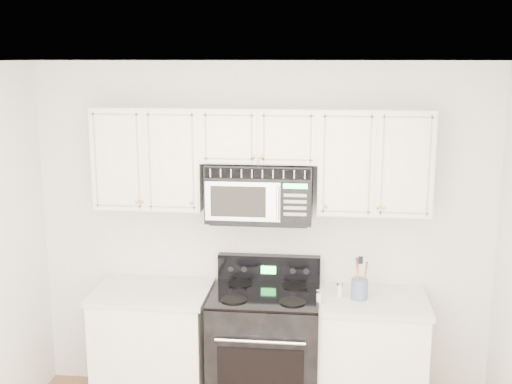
# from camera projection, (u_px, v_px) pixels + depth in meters

# --- Properties ---
(room) EXTENTS (3.51, 3.51, 2.61)m
(room) POSITION_uv_depth(u_px,v_px,m) (228.00, 324.00, 3.24)
(room) COLOR brown
(room) RESTS_ON ground
(base_cabinet_left) EXTENTS (0.86, 0.65, 0.92)m
(base_cabinet_left) POSITION_uv_depth(u_px,v_px,m) (154.00, 350.00, 4.91)
(base_cabinet_left) COLOR white
(base_cabinet_left) RESTS_ON ground
(base_cabinet_right) EXTENTS (0.86, 0.65, 0.92)m
(base_cabinet_right) POSITION_uv_depth(u_px,v_px,m) (366.00, 361.00, 4.74)
(base_cabinet_right) COLOR white
(base_cabinet_right) RESTS_ON ground
(range) EXTENTS (0.79, 0.72, 1.13)m
(range) POSITION_uv_depth(u_px,v_px,m) (265.00, 350.00, 4.78)
(range) COLOR black
(range) RESTS_ON ground
(upper_cabinets) EXTENTS (2.44, 0.37, 0.75)m
(upper_cabinets) POSITION_uv_depth(u_px,v_px,m) (260.00, 154.00, 4.65)
(upper_cabinets) COLOR white
(upper_cabinets) RESTS_ON ground
(microwave) EXTENTS (0.76, 0.43, 0.42)m
(microwave) POSITION_uv_depth(u_px,v_px,m) (260.00, 192.00, 4.68)
(microwave) COLOR black
(microwave) RESTS_ON ground
(utensil_crock) EXTENTS (0.12, 0.12, 0.32)m
(utensil_crock) POSITION_uv_depth(u_px,v_px,m) (360.00, 288.00, 4.59)
(utensil_crock) COLOR slate
(utensil_crock) RESTS_ON base_cabinet_right
(shaker_salt) EXTENTS (0.04, 0.04, 0.10)m
(shaker_salt) POSITION_uv_depth(u_px,v_px,m) (319.00, 297.00, 4.51)
(shaker_salt) COLOR silver
(shaker_salt) RESTS_ON base_cabinet_right
(shaker_pepper) EXTENTS (0.05, 0.05, 0.11)m
(shaker_pepper) POSITION_uv_depth(u_px,v_px,m) (340.00, 290.00, 4.63)
(shaker_pepper) COLOR silver
(shaker_pepper) RESTS_ON base_cabinet_right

